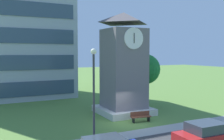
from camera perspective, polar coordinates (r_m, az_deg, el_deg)
ground_plane at (r=22.35m, az=3.26°, el=-11.68°), size 160.00×160.00×0.00m
kerb_strip at (r=20.07m, az=7.41°, el=-13.52°), size 120.00×1.60×0.01m
office_building at (r=37.78m, az=-21.55°, el=11.53°), size 15.22×10.39×22.40m
clock_tower at (r=25.20m, az=2.62°, el=0.25°), size 4.85×4.85×9.89m
park_bench at (r=22.71m, az=6.39°, el=-10.24°), size 1.85×0.74×0.88m
street_lamp at (r=15.88m, az=-4.08°, el=-3.91°), size 0.36×0.36×6.24m
tree_streetside at (r=28.98m, az=7.37°, el=0.17°), size 3.39×3.39×5.85m
parked_car_red at (r=17.48m, az=20.50°, el=-13.43°), size 4.39×2.15×1.69m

